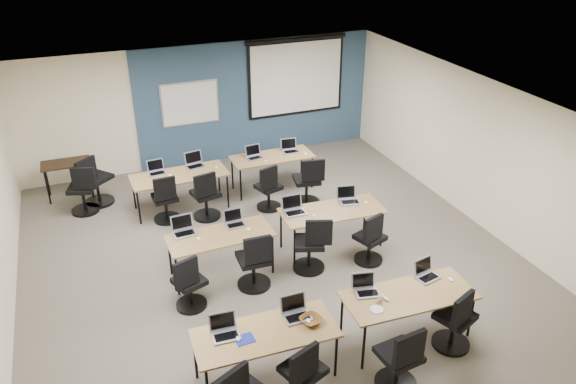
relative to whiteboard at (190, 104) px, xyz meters
name	(u,v)px	position (x,y,z in m)	size (l,w,h in m)	color
floor	(275,264)	(0.30, -4.43, -1.45)	(8.00, 9.00, 0.02)	#6B6354
ceiling	(273,110)	(0.30, -4.43, 1.25)	(8.00, 9.00, 0.02)	white
wall_back	(203,105)	(0.30, 0.07, -0.10)	(8.00, 0.04, 2.70)	beige
wall_right	(483,154)	(4.30, -4.43, -0.10)	(0.04, 9.00, 2.70)	beige
blue_accent_panel	(257,99)	(1.55, 0.04, -0.10)	(5.50, 0.04, 2.70)	#3D5977
whiteboard	(190,104)	(0.00, 0.00, 0.00)	(1.28, 0.03, 0.98)	silver
projector_screen	(296,73)	(2.50, -0.02, 0.44)	(2.40, 0.10, 1.82)	black
training_table_front_left	(265,335)	(-0.68, -6.72, -0.77)	(1.77, 0.74, 0.73)	brown
training_table_front_right	(409,297)	(1.35, -6.74, -0.77)	(1.78, 0.74, 0.73)	#A4652F
training_table_mid_left	(220,238)	(-0.59, -4.36, -0.77)	(1.66, 0.69, 0.73)	#A67634
training_table_mid_right	(332,212)	(1.40, -4.29, -0.77)	(1.76, 0.73, 0.73)	#A96C3C
training_table_back_left	(179,177)	(-0.72, -1.95, -0.76)	(1.83, 0.76, 0.73)	#A55E2E
training_table_back_right	(272,158)	(1.24, -1.80, -0.77)	(1.68, 0.70, 0.73)	brown
laptop_0	(225,330)	(-1.14, -6.57, -0.66)	(0.33, 0.28, 0.25)	silver
mouse_0	(238,338)	(-1.03, -6.71, -0.71)	(0.06, 0.09, 0.03)	white
laptop_1	(296,311)	(-0.21, -6.57, -0.66)	(0.34, 0.29, 0.26)	#B7B7C0
mouse_1	(308,321)	(-0.11, -6.73, -0.71)	(0.06, 0.10, 0.03)	white
task_chair_1	(303,378)	(-0.41, -7.28, -1.04)	(0.53, 0.51, 0.99)	black
laptop_2	(366,288)	(0.84, -6.47, -0.66)	(0.32, 0.27, 0.24)	#BABABE
mouse_2	(386,299)	(1.02, -6.72, -0.71)	(0.06, 0.10, 0.03)	white
task_chair_2	(400,363)	(0.77, -7.51, -1.03)	(0.53, 0.53, 1.01)	black
laptop_3	(426,273)	(1.79, -6.47, -0.66)	(0.32, 0.27, 0.24)	#B0B0BE
mouse_3	(451,279)	(2.06, -6.68, -0.71)	(0.06, 0.10, 0.04)	white
task_chair_3	(455,324)	(1.84, -7.16, -1.04)	(0.54, 0.51, 0.99)	black
laptop_4	(183,229)	(-1.10, -4.07, -0.65)	(0.35, 0.30, 0.26)	silver
mouse_4	(199,239)	(-0.92, -4.35, -0.71)	(0.06, 0.09, 0.03)	white
task_chair_4	(189,287)	(-1.26, -5.03, -1.06)	(0.48, 0.47, 0.95)	black
laptop_5	(234,221)	(-0.27, -4.12, -0.66)	(0.31, 0.26, 0.23)	#A9A9AE
mouse_5	(248,229)	(-0.12, -4.37, -0.71)	(0.06, 0.09, 0.03)	white
task_chair_5	(255,265)	(-0.21, -4.90, -1.03)	(0.53, 0.53, 1.01)	black
laptop_6	(294,208)	(0.77, -4.10, -0.65)	(0.36, 0.30, 0.27)	silver
mouse_6	(314,216)	(1.03, -4.38, -0.71)	(0.06, 0.09, 0.03)	white
task_chair_6	(311,248)	(0.79, -4.80, -1.03)	(0.55, 0.53, 1.00)	black
laptop_7	(348,198)	(1.80, -4.10, -0.66)	(0.34, 0.29, 0.26)	silver
mouse_7	(366,202)	(2.05, -4.27, -0.71)	(0.06, 0.09, 0.03)	white
task_chair_7	(370,242)	(1.78, -4.97, -1.05)	(0.50, 0.48, 0.96)	black
laptop_8	(156,170)	(-1.10, -1.71, -0.66)	(0.32, 0.27, 0.24)	silver
mouse_8	(170,175)	(-0.89, -1.94, -0.71)	(0.06, 0.09, 0.03)	white
task_chair_8	(166,202)	(-1.09, -2.35, -1.05)	(0.49, 0.49, 0.98)	black
laptop_9	(195,163)	(-0.35, -1.66, -0.65)	(0.36, 0.30, 0.27)	#B7B8BE
mouse_9	(216,167)	(0.03, -1.90, -0.71)	(0.05, 0.09, 0.03)	white
task_chair_9	(206,199)	(-0.36, -2.53, -1.03)	(0.53, 0.53, 1.00)	black
laptop_10	(254,155)	(0.87, -1.72, -0.66)	(0.33, 0.28, 0.25)	#B6B6B6
mouse_10	(266,161)	(1.03, -1.99, -0.71)	(0.06, 0.10, 0.03)	white
task_chair_10	(269,191)	(0.85, -2.63, -1.05)	(0.49, 0.48, 0.96)	black
laptop_11	(290,148)	(1.67, -1.69, -0.66)	(0.34, 0.29, 0.26)	#ABACAF
mouse_11	(306,154)	(1.91, -1.96, -0.71)	(0.06, 0.10, 0.04)	white
task_chair_11	(308,185)	(1.64, -2.73, -1.02)	(0.55, 0.55, 1.03)	black
blue_mousepad	(245,339)	(-0.95, -6.75, -0.72)	(0.23, 0.19, 0.01)	navy
snack_bowl	(311,320)	(-0.09, -6.76, -0.68)	(0.32, 0.32, 0.08)	olive
snack_plate	(377,309)	(0.79, -6.85, -0.71)	(0.17, 0.17, 0.01)	white
coffee_cup	(381,298)	(0.93, -6.71, -0.67)	(0.08, 0.08, 0.07)	white
utility_table	(66,167)	(-2.72, -0.61, -0.79)	(0.94, 0.52, 0.75)	black
spare_chair_a	(95,184)	(-2.25, -1.16, -1.01)	(0.67, 0.58, 1.05)	black
spare_chair_b	(83,193)	(-2.48, -1.43, -1.03)	(0.55, 0.54, 1.01)	black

